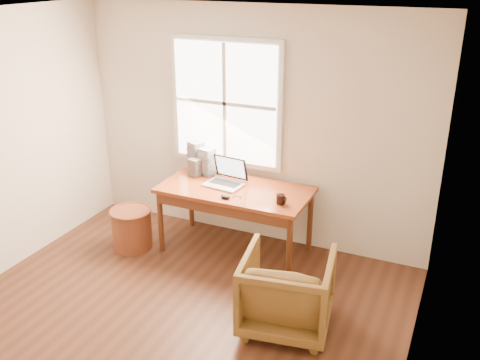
{
  "coord_description": "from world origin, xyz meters",
  "views": [
    {
      "loc": [
        2.19,
        -2.94,
        2.97
      ],
      "look_at": [
        0.12,
        1.65,
        0.92
      ],
      "focal_mm": 40.0,
      "sensor_mm": 36.0,
      "label": 1
    }
  ],
  "objects_px": {
    "cd_stack_a": "(207,162)",
    "wicker_stool": "(132,229)",
    "desk": "(235,190)",
    "coffee_mug": "(281,199)",
    "laptop": "(224,172)",
    "armchair": "(287,291)"
  },
  "relations": [
    {
      "from": "armchair",
      "to": "coffee_mug",
      "type": "relative_size",
      "value": 7.97
    },
    {
      "from": "coffee_mug",
      "to": "desk",
      "type": "bearing_deg",
      "value": 178.68
    },
    {
      "from": "desk",
      "to": "laptop",
      "type": "distance_m",
      "value": 0.23
    },
    {
      "from": "wicker_stool",
      "to": "coffee_mug",
      "type": "bearing_deg",
      "value": 7.55
    },
    {
      "from": "armchair",
      "to": "cd_stack_a",
      "type": "xyz_separation_m",
      "value": [
        -1.41,
        1.25,
        0.55
      ]
    },
    {
      "from": "desk",
      "to": "armchair",
      "type": "distance_m",
      "value": 1.45
    },
    {
      "from": "armchair",
      "to": "cd_stack_a",
      "type": "relative_size",
      "value": 2.5
    },
    {
      "from": "coffee_mug",
      "to": "cd_stack_a",
      "type": "bearing_deg",
      "value": 174.08
    },
    {
      "from": "laptop",
      "to": "cd_stack_a",
      "type": "bearing_deg",
      "value": 152.09
    },
    {
      "from": "desk",
      "to": "laptop",
      "type": "relative_size",
      "value": 3.57
    },
    {
      "from": "laptop",
      "to": "cd_stack_a",
      "type": "height_order",
      "value": "laptop"
    },
    {
      "from": "cd_stack_a",
      "to": "desk",
      "type": "bearing_deg",
      "value": -26.8
    },
    {
      "from": "armchair",
      "to": "laptop",
      "type": "distance_m",
      "value": 1.61
    },
    {
      "from": "wicker_stool",
      "to": "cd_stack_a",
      "type": "xyz_separation_m",
      "value": [
        0.64,
        0.62,
        0.68
      ]
    },
    {
      "from": "wicker_stool",
      "to": "laptop",
      "type": "relative_size",
      "value": 0.98
    },
    {
      "from": "laptop",
      "to": "cd_stack_a",
      "type": "distance_m",
      "value": 0.38
    },
    {
      "from": "coffee_mug",
      "to": "laptop",
      "type": "bearing_deg",
      "value": -179.01
    },
    {
      "from": "desk",
      "to": "armchair",
      "type": "height_order",
      "value": "desk"
    },
    {
      "from": "armchair",
      "to": "wicker_stool",
      "type": "xyz_separation_m",
      "value": [
        -2.05,
        0.63,
        -0.13
      ]
    },
    {
      "from": "laptop",
      "to": "wicker_stool",
      "type": "bearing_deg",
      "value": -150.01
    },
    {
      "from": "desk",
      "to": "wicker_stool",
      "type": "xyz_separation_m",
      "value": [
        -1.09,
        -0.39,
        -0.51
      ]
    },
    {
      "from": "cd_stack_a",
      "to": "wicker_stool",
      "type": "bearing_deg",
      "value": -135.83
    }
  ]
}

